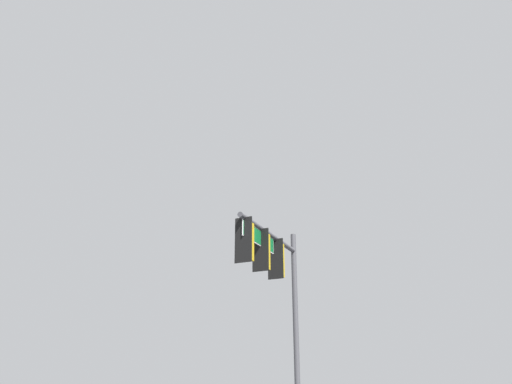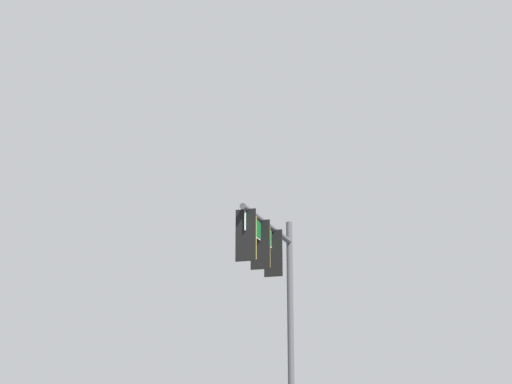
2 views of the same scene
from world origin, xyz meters
The scene contains 1 object.
signal_pole_near centered at (-6.69, -6.57, 4.98)m, with size 4.28×1.12×6.68m.
Camera 1 is at (6.01, 1.90, 1.44)m, focal length 35.00 mm.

